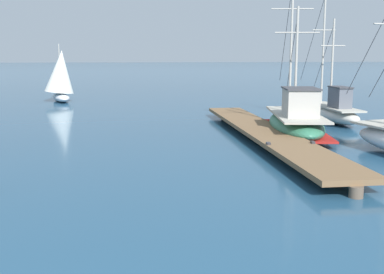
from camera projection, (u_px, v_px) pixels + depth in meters
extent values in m
cube|color=brown|center=(264.00, 131.00, 20.47)|extent=(1.89, 16.72, 0.16)
cylinder|color=brown|center=(356.00, 192.00, 12.35)|extent=(0.36, 0.36, 0.29)
cylinder|color=brown|center=(285.00, 150.00, 17.79)|extent=(0.36, 0.36, 0.29)
cylinder|color=brown|center=(248.00, 127.00, 23.23)|extent=(0.36, 0.36, 0.29)
cylinder|color=brown|center=(224.00, 113.00, 28.67)|extent=(0.36, 0.36, 0.29)
cube|color=#333338|center=(268.00, 143.00, 17.08)|extent=(0.12, 0.20, 0.08)
cube|color=#333338|center=(313.00, 142.00, 17.29)|extent=(0.12, 0.20, 0.08)
ellipsoid|color=silver|center=(332.00, 114.00, 25.89)|extent=(1.51, 5.62, 0.85)
cube|color=#B2AD9E|center=(332.00, 107.00, 25.82)|extent=(1.33, 5.06, 0.08)
cube|color=#565B66|center=(340.00, 98.00, 24.91)|extent=(0.71, 1.39, 1.01)
cube|color=#3D3D42|center=(340.00, 87.00, 24.82)|extent=(0.77, 1.50, 0.06)
cylinder|color=#B2ADA3|center=(332.00, 63.00, 25.71)|extent=(0.11, 0.11, 4.48)
cylinder|color=#B2ADA3|center=(333.00, 46.00, 25.57)|extent=(1.31, 0.07, 0.06)
cylinder|color=#333338|center=(323.00, 58.00, 26.86)|extent=(0.05, 2.33, 3.31)
cylinder|color=#B2ADA3|center=(323.00, 46.00, 26.80)|extent=(0.11, 0.11, 6.23)
cylinder|color=#B2ADA3|center=(324.00, 30.00, 26.66)|extent=(1.31, 0.07, 0.06)
cylinder|color=#333338|center=(312.00, 41.00, 28.39)|extent=(0.06, 3.23, 4.60)
cylinder|color=#333338|center=(369.00, 49.00, 19.12)|extent=(0.52, 2.55, 3.68)
ellipsoid|color=#337556|center=(295.00, 125.00, 21.53)|extent=(3.15, 6.83, 0.99)
cube|color=#B2AD9E|center=(296.00, 114.00, 21.45)|extent=(2.79, 6.14, 0.08)
cube|color=#B21E19|center=(295.00, 130.00, 21.56)|extent=(3.15, 6.70, 0.08)
cube|color=#B7B2A8|center=(300.00, 103.00, 20.38)|extent=(1.53, 1.95, 1.12)
cube|color=#3D3D42|center=(301.00, 88.00, 20.28)|extent=(1.66, 2.10, 0.06)
cylinder|color=#B2ADA3|center=(296.00, 60.00, 21.39)|extent=(0.11, 0.11, 4.55)
cylinder|color=#B2ADA3|center=(297.00, 33.00, 21.19)|extent=(1.89, 0.37, 0.06)
cylinder|color=#333338|center=(292.00, 55.00, 22.56)|extent=(0.41, 2.34, 3.37)
cylinder|color=#B2ADA3|center=(291.00, 39.00, 22.69)|extent=(0.11, 0.11, 6.41)
cylinder|color=#B2ADA3|center=(292.00, 9.00, 22.46)|extent=(1.89, 0.37, 0.06)
cylinder|color=#333338|center=(286.00, 34.00, 24.34)|extent=(0.56, 3.29, 4.74)
ellipsoid|color=silver|center=(61.00, 97.00, 37.22)|extent=(2.14, 4.38, 0.60)
cylinder|color=#B2ADA3|center=(60.00, 69.00, 36.95)|extent=(0.08, 0.08, 3.66)
cone|color=silver|center=(60.00, 71.00, 36.66)|extent=(2.89, 2.67, 3.32)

